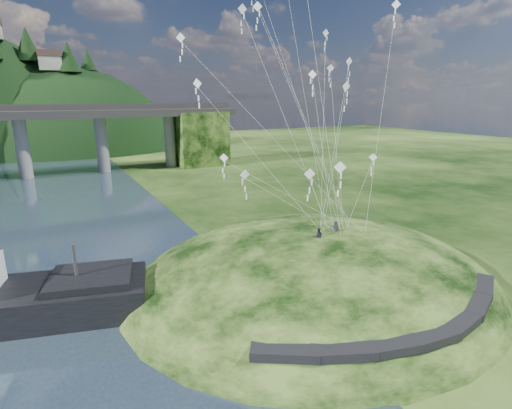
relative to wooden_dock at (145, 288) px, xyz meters
name	(u,v)px	position (x,y,z in m)	size (l,w,h in m)	color
ground	(247,313)	(6.35, -7.40, -0.41)	(320.00, 320.00, 0.00)	black
grass_hill	(314,296)	(14.35, -5.40, -1.91)	(36.00, 32.00, 13.00)	black
footpath	(415,325)	(13.81, -17.14, 1.67)	(22.29, 5.84, 0.83)	black
wooden_dock	(145,288)	(0.00, 0.00, 0.00)	(13.20, 5.71, 0.94)	#392517
kite_flyers	(326,225)	(14.55, -6.42, 5.43)	(3.22, 1.43, 1.85)	#262633
kite_swarm	(298,64)	(12.78, -4.10, 18.79)	(20.58, 16.37, 18.64)	white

